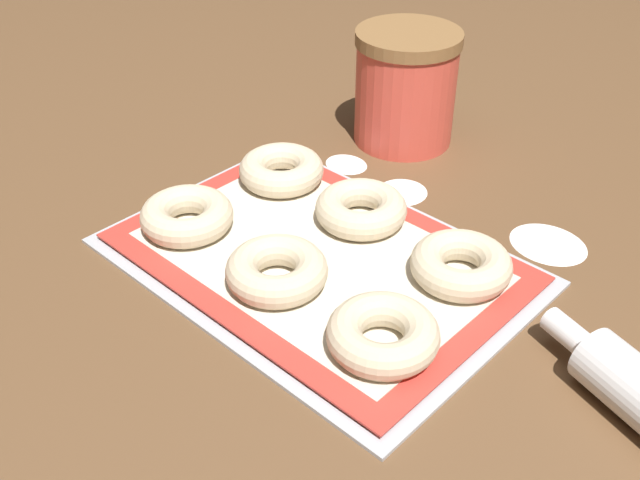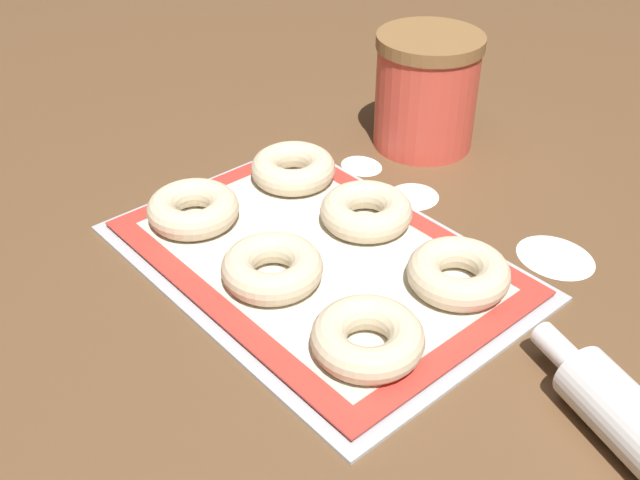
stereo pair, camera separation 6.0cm
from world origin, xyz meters
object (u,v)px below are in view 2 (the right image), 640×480
bagel_front_right (367,338)px  bagel_back_center (369,213)px  bagel_front_center (272,268)px  flour_canister (426,91)px  bagel_front_left (193,209)px  bagel_back_right (458,273)px  baking_tray (320,258)px  bagel_back_left (293,168)px

bagel_front_right → bagel_back_center: (-0.14, 0.14, 0.00)m
bagel_front_center → flour_canister: 0.36m
bagel_front_left → flour_canister: flour_canister is taller
bagel_front_left → flour_canister: size_ratio=0.68×
bagel_back_right → flour_canister: bearing=138.6°
baking_tray → bagel_back_center: bearing=92.1°
bagel_front_right → flour_canister: 0.42m
bagel_front_center → bagel_front_right: 0.13m
bagel_front_left → bagel_back_right: size_ratio=1.00×
baking_tray → flour_canister: bearing=111.3°
baking_tray → bagel_front_right: (0.14, -0.07, 0.02)m
bagel_front_right → flour_canister: bearing=125.8°
bagel_front_right → bagel_back_right: same height
bagel_front_left → flour_canister: (0.03, 0.34, 0.05)m
bagel_front_center → bagel_back_right: same height
bagel_back_left → bagel_back_right: same height
baking_tray → bagel_front_left: (-0.14, -0.07, 0.02)m
bagel_front_center → bagel_front_left: bearing=-180.0°
bagel_back_right → bagel_back_center: bearing=176.4°
bagel_back_left → bagel_back_right: size_ratio=1.00×
bagel_back_center → flour_canister: (-0.10, 0.20, 0.05)m
bagel_front_left → bagel_back_center: 0.19m
bagel_back_left → bagel_back_right: 0.26m
bagel_front_right → bagel_back_left: (-0.27, 0.14, 0.00)m
baking_tray → bagel_front_left: bearing=-154.0°
bagel_front_left → bagel_front_center: bearing=0.0°
bagel_front_center → bagel_back_center: (-0.01, 0.14, 0.00)m
bagel_front_left → bagel_front_right: 0.27m
bagel_front_left → bagel_front_right: size_ratio=1.00×
bagel_back_center → bagel_front_left: bearing=-133.6°
baking_tray → bagel_front_right: bearing=-25.4°
flour_canister → bagel_front_left: bearing=-94.9°
bagel_back_left → bagel_back_center: size_ratio=1.00×
bagel_back_right → flour_canister: (-0.24, 0.21, 0.05)m
bagel_back_left → bagel_back_center: bearing=0.5°
bagel_back_center → bagel_back_right: (0.13, -0.01, 0.00)m
bagel_back_center → bagel_back_right: size_ratio=1.00×
bagel_front_center → bagel_back_left: (-0.14, 0.14, 0.00)m
bagel_front_right → bagel_back_center: same height
bagel_front_center → bagel_back_right: bearing=46.2°
bagel_back_left → bagel_front_center: bearing=-45.6°
flour_canister → bagel_front_right: bearing=-54.2°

